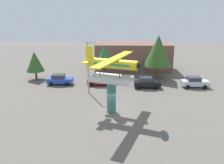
{
  "coord_description": "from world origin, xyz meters",
  "views": [
    {
      "loc": [
        0.69,
        -25.09,
        11.47
      ],
      "look_at": [
        0.0,
        3.0,
        2.88
      ],
      "focal_mm": 36.05,
      "sensor_mm": 36.0,
      "label": 1
    }
  ],
  "objects_px": {
    "tree_center_back": "(158,51)",
    "display_pedestal": "(111,97)",
    "tree_west": "(35,62)",
    "storefront_building": "(133,56)",
    "tree_east": "(105,55)",
    "car_distant_silver": "(195,82)",
    "floatplane_monument": "(112,68)",
    "car_far_black": "(147,82)",
    "car_mid_red": "(100,80)",
    "car_near_blue": "(60,79)",
    "streetlight_primary": "(89,64)"
  },
  "relations": [
    {
      "from": "storefront_building",
      "to": "tree_east",
      "type": "xyz_separation_m",
      "value": [
        -5.52,
        -7.4,
        1.57
      ]
    },
    {
      "from": "display_pedestal",
      "to": "tree_east",
      "type": "xyz_separation_m",
      "value": [
        -1.61,
        14.6,
        2.43
      ]
    },
    {
      "from": "floatplane_monument",
      "to": "tree_east",
      "type": "xyz_separation_m",
      "value": [
        -1.73,
        14.64,
        -1.16
      ]
    },
    {
      "from": "car_near_blue",
      "to": "tree_east",
      "type": "xyz_separation_m",
      "value": [
        7.38,
        3.77,
        3.47
      ]
    },
    {
      "from": "display_pedestal",
      "to": "streetlight_primary",
      "type": "relative_size",
      "value": 0.5
    },
    {
      "from": "storefront_building",
      "to": "car_near_blue",
      "type": "bearing_deg",
      "value": -139.11
    },
    {
      "from": "storefront_building",
      "to": "display_pedestal",
      "type": "bearing_deg",
      "value": -100.08
    },
    {
      "from": "storefront_building",
      "to": "streetlight_primary",
      "type": "bearing_deg",
      "value": -115.6
    },
    {
      "from": "car_distant_silver",
      "to": "display_pedestal",
      "type": "bearing_deg",
      "value": -143.21
    },
    {
      "from": "car_mid_red",
      "to": "storefront_building",
      "type": "distance_m",
      "value": 12.98
    },
    {
      "from": "storefront_building",
      "to": "car_far_black",
      "type": "bearing_deg",
      "value": -83.11
    },
    {
      "from": "car_mid_red",
      "to": "floatplane_monument",
      "type": "bearing_deg",
      "value": -77.67
    },
    {
      "from": "car_distant_silver",
      "to": "streetlight_primary",
      "type": "height_order",
      "value": "streetlight_primary"
    },
    {
      "from": "display_pedestal",
      "to": "tree_center_back",
      "type": "distance_m",
      "value": 16.8
    },
    {
      "from": "floatplane_monument",
      "to": "car_far_black",
      "type": "bearing_deg",
      "value": 81.21
    },
    {
      "from": "tree_west",
      "to": "floatplane_monument",
      "type": "bearing_deg",
      "value": -44.43
    },
    {
      "from": "car_mid_red",
      "to": "tree_east",
      "type": "relative_size",
      "value": 0.68
    },
    {
      "from": "tree_east",
      "to": "car_distant_silver",
      "type": "bearing_deg",
      "value": -17.82
    },
    {
      "from": "car_distant_silver",
      "to": "tree_center_back",
      "type": "distance_m",
      "value": 8.29
    },
    {
      "from": "car_mid_red",
      "to": "tree_west",
      "type": "height_order",
      "value": "tree_west"
    },
    {
      "from": "car_near_blue",
      "to": "car_far_black",
      "type": "height_order",
      "value": "same"
    },
    {
      "from": "floatplane_monument",
      "to": "car_distant_silver",
      "type": "bearing_deg",
      "value": 57.62
    },
    {
      "from": "car_far_black",
      "to": "streetlight_primary",
      "type": "relative_size",
      "value": 0.55
    },
    {
      "from": "car_mid_red",
      "to": "tree_center_back",
      "type": "xyz_separation_m",
      "value": [
        10.07,
        3.77,
        4.32
      ]
    },
    {
      "from": "car_distant_silver",
      "to": "storefront_building",
      "type": "relative_size",
      "value": 0.27
    },
    {
      "from": "streetlight_primary",
      "to": "tree_center_back",
      "type": "bearing_deg",
      "value": 34.57
    },
    {
      "from": "floatplane_monument",
      "to": "car_mid_red",
      "type": "xyz_separation_m",
      "value": [
        -2.35,
        10.77,
        -4.63
      ]
    },
    {
      "from": "display_pedestal",
      "to": "tree_east",
      "type": "relative_size",
      "value": 0.62
    },
    {
      "from": "tree_center_back",
      "to": "display_pedestal",
      "type": "bearing_deg",
      "value": -118.39
    },
    {
      "from": "display_pedestal",
      "to": "tree_east",
      "type": "distance_m",
      "value": 14.89
    },
    {
      "from": "car_near_blue",
      "to": "car_far_black",
      "type": "xyz_separation_m",
      "value": [
        14.41,
        -1.4,
        0.0
      ]
    },
    {
      "from": "car_distant_silver",
      "to": "tree_center_back",
      "type": "height_order",
      "value": "tree_center_back"
    },
    {
      "from": "car_mid_red",
      "to": "car_distant_silver",
      "type": "relative_size",
      "value": 1.0
    },
    {
      "from": "tree_east",
      "to": "tree_center_back",
      "type": "xyz_separation_m",
      "value": [
        9.44,
        -0.11,
        0.85
      ]
    },
    {
      "from": "display_pedestal",
      "to": "tree_west",
      "type": "relative_size",
      "value": 0.76
    },
    {
      "from": "car_near_blue",
      "to": "tree_west",
      "type": "bearing_deg",
      "value": 149.39
    },
    {
      "from": "floatplane_monument",
      "to": "tree_center_back",
      "type": "distance_m",
      "value": 16.46
    },
    {
      "from": "car_near_blue",
      "to": "streetlight_primary",
      "type": "height_order",
      "value": "streetlight_primary"
    },
    {
      "from": "floatplane_monument",
      "to": "tree_center_back",
      "type": "xyz_separation_m",
      "value": [
        7.71,
        14.54,
        -0.31
      ]
    },
    {
      "from": "tree_west",
      "to": "storefront_building",
      "type": "bearing_deg",
      "value": 24.61
    },
    {
      "from": "streetlight_primary",
      "to": "tree_center_back",
      "type": "height_order",
      "value": "tree_center_back"
    },
    {
      "from": "car_near_blue",
      "to": "car_distant_silver",
      "type": "xyz_separation_m",
      "value": [
        22.15,
        -0.98,
        0.0
      ]
    },
    {
      "from": "tree_center_back",
      "to": "car_near_blue",
      "type": "bearing_deg",
      "value": -167.72
    },
    {
      "from": "car_near_blue",
      "to": "tree_center_back",
      "type": "bearing_deg",
      "value": 12.28
    },
    {
      "from": "floatplane_monument",
      "to": "car_distant_silver",
      "type": "height_order",
      "value": "floatplane_monument"
    },
    {
      "from": "tree_east",
      "to": "tree_center_back",
      "type": "height_order",
      "value": "tree_center_back"
    },
    {
      "from": "tree_east",
      "to": "storefront_building",
      "type": "bearing_deg",
      "value": 53.3
    },
    {
      "from": "car_far_black",
      "to": "streetlight_primary",
      "type": "bearing_deg",
      "value": -163.1
    },
    {
      "from": "display_pedestal",
      "to": "tree_center_back",
      "type": "bearing_deg",
      "value": 61.61
    },
    {
      "from": "display_pedestal",
      "to": "car_distant_silver",
      "type": "distance_m",
      "value": 16.48
    }
  ]
}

